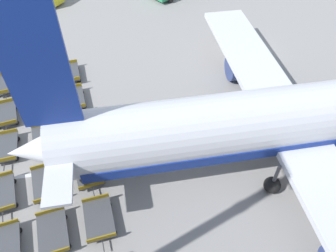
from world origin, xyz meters
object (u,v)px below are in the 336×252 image
at_px(baggage_dolly_row_mid_a_col_e, 53,233).
at_px(baggage_dolly_row_near_col_d, 1,194).
at_px(baggage_dolly_row_near_col_a, 5,84).
at_px(baggage_dolly_row_near_col_b, 5,114).
at_px(baggage_dolly_row_near_col_e, 5,247).
at_px(baggage_dolly_row_mid_a_col_a, 38,78).
at_px(baggage_dolly_row_mid_b_col_c, 80,131).
at_px(baggage_dolly_row_mid_b_col_e, 99,219).
at_px(airplane, 305,117).
at_px(baggage_dolly_row_mid_b_col_a, 69,73).
at_px(baggage_dolly_row_mid_b_col_b, 74,99).
at_px(baggage_dolly_row_mid_a_col_c, 45,139).
at_px(baggage_dolly_row_mid_b_col_d, 88,171).
at_px(baggage_dolly_row_mid_a_col_b, 39,106).
at_px(baggage_dolly_row_mid_a_col_d, 46,183).
at_px(baggage_dolly_row_near_col_c, 5,148).

bearing_deg(baggage_dolly_row_mid_a_col_e, baggage_dolly_row_near_col_d, -130.50).
height_order(baggage_dolly_row_near_col_a, baggage_dolly_row_near_col_b, same).
bearing_deg(baggage_dolly_row_near_col_e, baggage_dolly_row_mid_a_col_e, 102.18).
xyz_separation_m(baggage_dolly_row_mid_a_col_a, baggage_dolly_row_mid_b_col_c, (7.22, 4.32, 0.00)).
bearing_deg(baggage_dolly_row_mid_b_col_e, baggage_dolly_row_mid_a_col_e, -77.97).
relative_size(baggage_dolly_row_near_col_a, baggage_dolly_row_near_col_e, 1.00).
bearing_deg(baggage_dolly_row_mid_a_col_e, airplane, 105.95).
bearing_deg(baggage_dolly_row_mid_b_col_a, baggage_dolly_row_mid_b_col_b, 10.45).
height_order(baggage_dolly_row_mid_a_col_c, baggage_dolly_row_mid_b_col_c, same).
xyz_separation_m(baggage_dolly_row_mid_b_col_d, baggage_dolly_row_mid_b_col_e, (3.78, 0.84, 0.00)).
relative_size(baggage_dolly_row_mid_a_col_b, baggage_dolly_row_mid_b_col_e, 1.00).
bearing_deg(baggage_dolly_row_mid_a_col_b, baggage_dolly_row_mid_a_col_e, 12.22).
bearing_deg(baggage_dolly_row_mid_b_col_b, baggage_dolly_row_near_col_a, -113.24).
relative_size(baggage_dolly_row_near_col_d, baggage_dolly_row_mid_a_col_c, 1.00).
distance_m(baggage_dolly_row_near_col_b, baggage_dolly_row_mid_b_col_d, 9.71).
bearing_deg(baggage_dolly_row_near_col_d, baggage_dolly_row_near_col_e, 15.41).
height_order(baggage_dolly_row_near_col_e, baggage_dolly_row_mid_b_col_c, same).
bearing_deg(baggage_dolly_row_mid_a_col_e, baggage_dolly_row_mid_b_col_e, 102.03).
xyz_separation_m(baggage_dolly_row_mid_b_col_c, baggage_dolly_row_mid_b_col_e, (7.82, 1.65, 0.00)).
distance_m(baggage_dolly_row_near_col_a, baggage_dolly_row_mid_a_col_a, 2.91).
bearing_deg(baggage_dolly_row_near_col_a, baggage_dolly_row_mid_b_col_d, 36.74).
height_order(baggage_dolly_row_near_col_e, baggage_dolly_row_mid_a_col_a, same).
bearing_deg(baggage_dolly_row_mid_b_col_e, baggage_dolly_row_mid_a_col_b, -154.53).
distance_m(baggage_dolly_row_mid_b_col_a, baggage_dolly_row_mid_b_col_c, 7.82).
bearing_deg(baggage_dolly_row_mid_a_col_a, baggage_dolly_row_mid_b_col_e, 21.65).
xyz_separation_m(baggage_dolly_row_near_col_b, baggage_dolly_row_mid_a_col_d, (7.31, 4.27, 0.00)).
height_order(baggage_dolly_row_near_col_c, baggage_dolly_row_mid_b_col_c, same).
bearing_deg(baggage_dolly_row_mid_b_col_c, baggage_dolly_row_mid_a_col_e, -7.58).
bearing_deg(baggage_dolly_row_mid_a_col_a, baggage_dolly_row_mid_b_col_c, 30.93).
distance_m(baggage_dolly_row_near_col_e, baggage_dolly_row_mid_a_col_d, 4.65).
xyz_separation_m(baggage_dolly_row_near_col_e, baggage_dolly_row_mid_a_col_a, (-16.21, -0.51, 0.00)).
relative_size(baggage_dolly_row_mid_a_col_e, baggage_dolly_row_mid_b_col_b, 1.00).
relative_size(baggage_dolly_row_mid_a_col_a, baggage_dolly_row_mid_a_col_c, 1.00).
bearing_deg(baggage_dolly_row_mid_a_col_d, baggage_dolly_row_near_col_a, -155.52).
xyz_separation_m(baggage_dolly_row_near_col_c, baggage_dolly_row_mid_b_col_d, (2.94, 6.29, 0.00)).
bearing_deg(baggage_dolly_row_mid_a_col_c, baggage_dolly_row_mid_b_col_b, 157.49).
height_order(baggage_dolly_row_mid_a_col_a, baggage_dolly_row_mid_a_col_d, same).
bearing_deg(baggage_dolly_row_near_col_b, baggage_dolly_row_mid_a_col_b, 105.41).
bearing_deg(baggage_dolly_row_mid_b_col_d, baggage_dolly_row_mid_b_col_c, -168.70).
relative_size(baggage_dolly_row_near_col_b, baggage_dolly_row_near_col_d, 1.00).
bearing_deg(baggage_dolly_row_mid_a_col_d, baggage_dolly_row_mid_b_col_b, 172.17).
height_order(baggage_dolly_row_mid_a_col_c, baggage_dolly_row_mid_a_col_e, same).
bearing_deg(baggage_dolly_row_mid_a_col_d, baggage_dolly_row_mid_a_col_b, -168.34).
distance_m(baggage_dolly_row_mid_a_col_b, baggage_dolly_row_mid_b_col_a, 4.86).
relative_size(baggage_dolly_row_near_col_b, baggage_dolly_row_mid_b_col_b, 1.00).
xyz_separation_m(baggage_dolly_row_mid_a_col_b, baggage_dolly_row_mid_b_col_a, (-4.36, 2.15, 0.00)).
relative_size(airplane, baggage_dolly_row_near_col_c, 10.78).
bearing_deg(baggage_dolly_row_mid_a_col_b, baggage_dolly_row_near_col_d, -8.03).
bearing_deg(baggage_dolly_row_near_col_b, airplane, 74.61).
height_order(baggage_dolly_row_near_col_e, baggage_dolly_row_mid_b_col_e, same).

